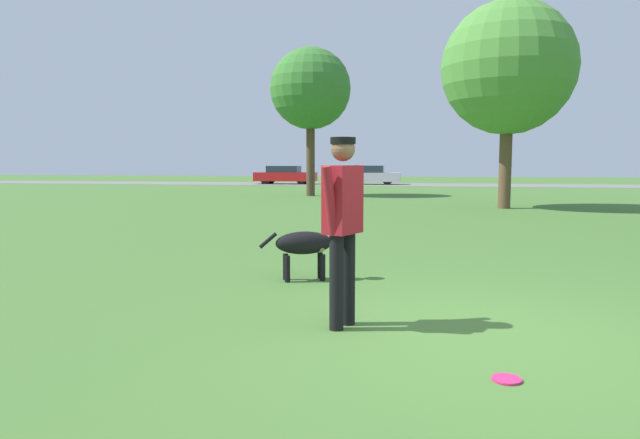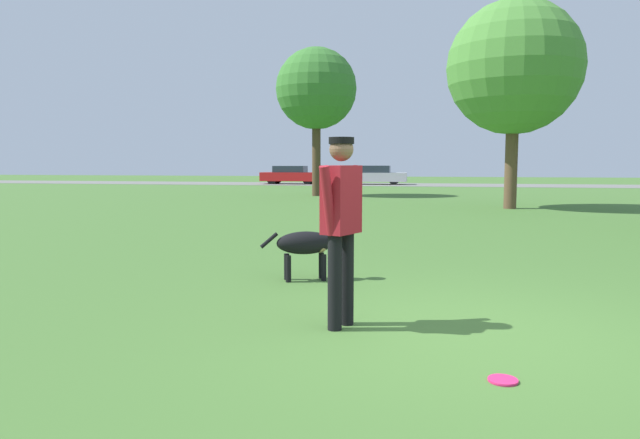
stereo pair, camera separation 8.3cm
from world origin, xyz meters
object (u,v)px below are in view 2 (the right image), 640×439
tree_mid_center (514,68)px  parked_car_silver (375,175)px  frisbee (503,380)px  parked_car_red (292,175)px  person (341,216)px  tree_far_left (316,89)px  dog (310,244)px

tree_mid_center → parked_car_silver: bearing=107.7°
frisbee → parked_car_red: bearing=106.4°
person → parked_car_silver: 35.71m
tree_far_left → tree_mid_center: bearing=-37.5°
person → parked_car_silver: (-3.29, 35.55, -0.38)m
tree_mid_center → parked_car_red: 24.35m
tree_mid_center → tree_far_left: size_ratio=1.01×
parked_car_red → person: bearing=-75.7°
parked_car_red → frisbee: bearing=-74.2°
person → parked_car_red: (-9.36, 35.20, -0.38)m
dog → frisbee: 3.78m
frisbee → tree_far_left: 23.23m
parked_car_red → parked_car_silver: size_ratio=1.00×
dog → tree_mid_center: 14.03m
dog → parked_car_silver: (-2.55, 33.52, 0.19)m
person → frisbee: bearing=-106.6°
tree_far_left → person: bearing=-77.7°
parked_car_silver → person: bearing=-85.7°
parked_car_red → parked_car_silver: (6.07, 0.35, 0.00)m
parked_car_silver → frisbee: bearing=-83.8°
parked_car_red → tree_far_left: bearing=-72.1°
person → tree_far_left: 21.68m
person → tree_mid_center: size_ratio=0.26×
frisbee → dog: bearing=123.5°
person → tree_mid_center: tree_mid_center is taller
dog → tree_far_left: (-3.80, 18.81, 4.41)m
dog → frisbee: dog is taller
tree_far_left → parked_car_silver: 15.35m
tree_far_left → frisbee: bearing=-75.0°
person → tree_far_left: tree_far_left is taller
person → dog: (-0.74, 2.04, -0.57)m
frisbee → tree_mid_center: bearing=82.8°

